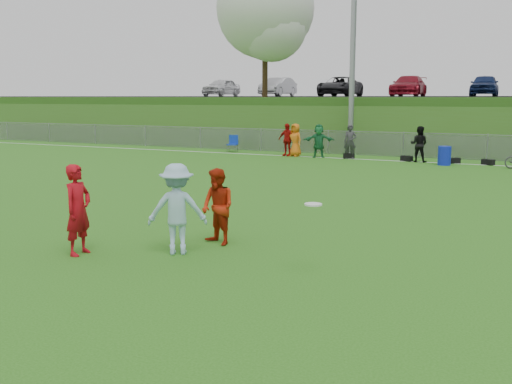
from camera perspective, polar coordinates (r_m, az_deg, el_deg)
The scene contains 16 objects.
ground at distance 11.48m, azimuth -4.40°, elevation -5.95°, with size 120.00×120.00×0.00m, color #266314.
sideline_far at distance 28.33m, azimuth 13.71°, elevation 3.05°, with size 60.00×0.10×0.01m, color white.
fence at distance 30.23m, azimuth 14.51°, elevation 4.63°, with size 58.00×0.06×1.30m.
light_pole at distance 31.80m, azimuth 9.72°, elevation 15.96°, with size 1.20×0.40×12.15m.
berm at distance 41.03m, azimuth 17.40°, elevation 6.90°, with size 120.00×18.00×3.00m, color #305919.
parking_lot at distance 42.99m, azimuth 17.86°, elevation 9.04°, with size 120.00×12.00×0.10m, color black.
tree_white_flowering at distance 38.15m, azimuth 1.09°, elevation 17.43°, with size 6.30×6.30×8.78m.
car_row at distance 42.17m, azimuth 16.15°, elevation 10.17°, with size 32.04×5.18×1.44m.
spectator_row at distance 29.03m, azimuth 7.66°, elevation 5.05°, with size 7.68×1.02×1.69m.
gear_bags at distance 28.20m, azimuth 16.30°, elevation 3.16°, with size 7.09×0.54×0.26m.
player_red_left at distance 11.58m, azimuth -17.36°, elevation -1.71°, with size 0.65×0.43×1.78m, color #A70B15.
player_red_center at distance 11.85m, azimuth -3.84°, elevation -1.49°, with size 0.78×0.60×1.60m, color #B6240C.
player_blue at distance 11.21m, azimuth -7.89°, elevation -1.70°, with size 1.15×0.66×1.78m, color #9BC2D8.
frisbee at distance 9.70m, azimuth 5.74°, elevation -1.24°, with size 0.30×0.30×0.03m.
recycling_bin at distance 27.14m, azimuth 18.32°, elevation 3.47°, with size 0.57×0.57×0.86m, color #1123B8.
camp_chair at distance 32.05m, azimuth -2.37°, elevation 4.52°, with size 0.61×0.61×0.94m.
Camera 1 is at (5.44, -9.64, 3.05)m, focal length 40.00 mm.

